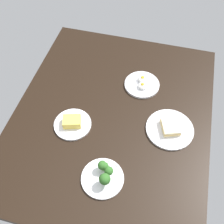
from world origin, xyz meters
The scene contains 5 objects.
dining_table centered at (0.00, 0.00, 2.00)cm, with size 114.92×94.15×4.00cm, color black.
plate_sandwich centered at (1.79, 28.19, 5.16)cm, with size 22.15×22.15×4.29cm.
plate_cheese centered at (10.51, -16.44, 5.35)cm, with size 17.56×17.56×4.85cm.
plate_broccoli centered at (32.16, 4.65, 6.23)cm, with size 17.79×17.79×8.04cm.
plate_eggs centered at (-21.92, 10.59, 5.15)cm, with size 18.23×18.23×4.80cm.
Camera 1 is at (71.75, 18.48, 110.31)cm, focal length 42.81 mm.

